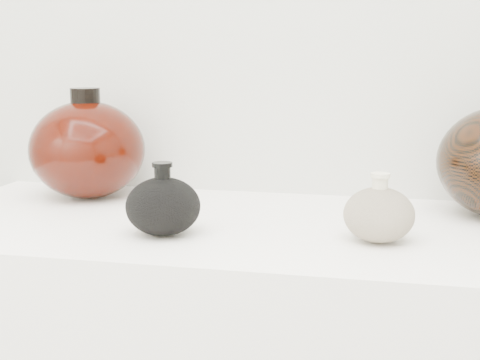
# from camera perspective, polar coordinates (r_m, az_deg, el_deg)

# --- Properties ---
(black_gourd_vase) EXTENTS (0.15, 0.15, 0.11)m
(black_gourd_vase) POSITION_cam_1_polar(r_m,az_deg,el_deg) (1.04, -6.58, -2.19)
(black_gourd_vase) COLOR black
(black_gourd_vase) RESTS_ON display_counter
(cream_gourd_vase) EXTENTS (0.11, 0.11, 0.10)m
(cream_gourd_vase) POSITION_cam_1_polar(r_m,az_deg,el_deg) (1.02, 11.77, -2.87)
(cream_gourd_vase) COLOR beige
(cream_gourd_vase) RESTS_ON display_counter
(left_round_pot) EXTENTS (0.26, 0.26, 0.21)m
(left_round_pot) POSITION_cam_1_polar(r_m,az_deg,el_deg) (1.33, -12.89, 2.58)
(left_round_pot) COLOR black
(left_round_pot) RESTS_ON display_counter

